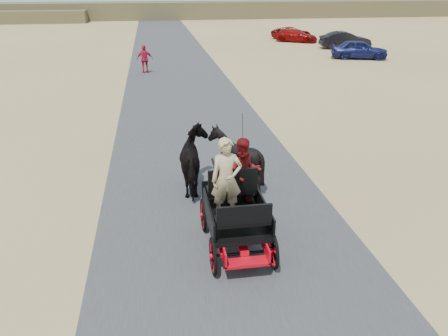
{
  "coord_description": "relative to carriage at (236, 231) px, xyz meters",
  "views": [
    {
      "loc": [
        -1.44,
        -7.99,
        5.46
      ],
      "look_at": [
        0.14,
        1.73,
        1.2
      ],
      "focal_mm": 35.0,
      "sensor_mm": 36.0,
      "label": 1
    }
  ],
  "objects": [
    {
      "name": "ground",
      "position": [
        -0.14,
        -0.13,
        -0.36
      ],
      "size": [
        140.0,
        140.0,
        0.0
      ],
      "primitive_type": "plane",
      "color": "tan"
    },
    {
      "name": "road",
      "position": [
        -0.14,
        -0.13,
        -0.35
      ],
      "size": [
        6.0,
        140.0,
        0.01
      ],
      "primitive_type": "cube",
      "color": "#38383A",
      "rests_on": "ground"
    },
    {
      "name": "ridge_far",
      "position": [
        -0.14,
        61.87,
        0.84
      ],
      "size": [
        140.0,
        6.0,
        2.4
      ],
      "primitive_type": "cube",
      "color": "brown",
      "rests_on": "ground"
    },
    {
      "name": "carriage",
      "position": [
        0.0,
        0.0,
        0.0
      ],
      "size": [
        1.3,
        2.4,
        0.72
      ],
      "primitive_type": null,
      "color": "black",
      "rests_on": "ground"
    },
    {
      "name": "horse_left",
      "position": [
        -0.55,
        3.0,
        0.49
      ],
      "size": [
        0.91,
        2.01,
        1.7
      ],
      "primitive_type": "imported",
      "rotation": [
        0.0,
        0.0,
        3.14
      ],
      "color": "black",
      "rests_on": "ground"
    },
    {
      "name": "horse_right",
      "position": [
        0.55,
        3.0,
        0.49
      ],
      "size": [
        1.37,
        1.54,
        1.7
      ],
      "primitive_type": "imported",
      "rotation": [
        0.0,
        0.0,
        3.14
      ],
      "color": "black",
      "rests_on": "ground"
    },
    {
      "name": "driver_man",
      "position": [
        -0.2,
        0.05,
        1.26
      ],
      "size": [
        0.66,
        0.43,
        1.8
      ],
      "primitive_type": "imported",
      "color": "tan",
      "rests_on": "carriage"
    },
    {
      "name": "passenger_woman",
      "position": [
        0.3,
        0.6,
        1.15
      ],
      "size": [
        0.77,
        0.6,
        1.58
      ],
      "primitive_type": "imported",
      "color": "#660C0F",
      "rests_on": "carriage"
    },
    {
      "name": "pedestrian",
      "position": [
        -2.03,
        20.17,
        0.5
      ],
      "size": [
        1.05,
        0.53,
        1.73
      ],
      "primitive_type": "imported",
      "rotation": [
        0.0,
        0.0,
        3.25
      ],
      "color": "#B8152E",
      "rests_on": "ground"
    },
    {
      "name": "car_a",
      "position": [
        13.71,
        23.1,
        0.33
      ],
      "size": [
        4.35,
        2.77,
        1.38
      ],
      "primitive_type": "imported",
      "rotation": [
        0.0,
        0.0,
        1.26
      ],
      "color": "navy",
      "rests_on": "ground"
    },
    {
      "name": "car_b",
      "position": [
        14.84,
        28.33,
        0.34
      ],
      "size": [
        4.38,
        1.99,
        1.4
      ],
      "primitive_type": "imported",
      "rotation": [
        0.0,
        0.0,
        1.45
      ],
      "color": "black",
      "rests_on": "ground"
    },
    {
      "name": "car_c",
      "position": [
        12.03,
        33.08,
        0.22
      ],
      "size": [
        4.25,
        3.55,
        1.16
      ],
      "primitive_type": "imported",
      "rotation": [
        0.0,
        0.0,
        0.99
      ],
      "color": "maroon",
      "rests_on": "ground"
    },
    {
      "name": "car_d",
      "position": [
        12.44,
        35.83,
        0.2
      ],
      "size": [
        4.32,
        2.69,
        1.12
      ],
      "primitive_type": "imported",
      "rotation": [
        0.0,
        0.0,
        1.79
      ],
      "color": "maroon",
      "rests_on": "ground"
    }
  ]
}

